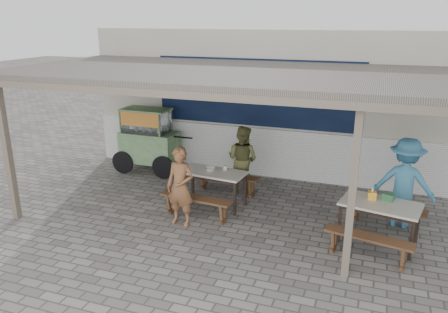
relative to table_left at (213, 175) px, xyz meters
The scene contains 17 objects.
ground 1.19m from the table_left, 60.14° to the right, with size 60.00×60.00×0.00m, color slate.
back_wall 2.96m from the table_left, 79.77° to the left, with size 9.00×1.28×3.50m.
warung_roof 2.11m from the table_left, ahead, with size 9.00×4.21×2.81m.
table_left is the anchor object (origin of this frame).
bench_left_street 0.79m from the table_left, 95.50° to the right, with size 1.48×0.42×0.45m.
bench_left_wall 0.79m from the table_left, 84.50° to the left, with size 1.48×0.42×0.45m.
table_right 3.32m from the table_left, ahead, with size 1.41×1.00×0.75m.
bench_right_street 3.39m from the table_left, 21.44° to the right, with size 1.42×0.55×0.45m.
bench_right_wall 3.44m from the table_left, ahead, with size 1.42×0.55×0.45m.
vendor_cart 2.70m from the table_left, 147.77° to the left, with size 2.05×0.79×1.62m.
patron_street_side 1.05m from the table_left, 103.76° to the right, with size 0.55×0.36×1.51m, color brown.
patron_wall_side 1.00m from the table_left, 69.46° to the left, with size 0.74×0.58×1.52m, color brown.
patron_right_table 3.69m from the table_left, ahead, with size 1.10×0.63×1.71m, color teal.
tissue_box 3.15m from the table_left, ahead, with size 0.14×0.14×0.14m, color yellow.
donation_box 3.41m from the table_left, ahead, with size 0.19×0.12×0.12m, color #2F6B3D.
condiment_jar 0.31m from the table_left, 40.36° to the left, with size 0.08×0.08×0.09m, color silver.
condiment_bowl 0.14m from the table_left, 148.30° to the left, with size 0.22×0.22×0.05m, color silver.
Camera 1 is at (2.57, -7.00, 3.76)m, focal length 35.00 mm.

